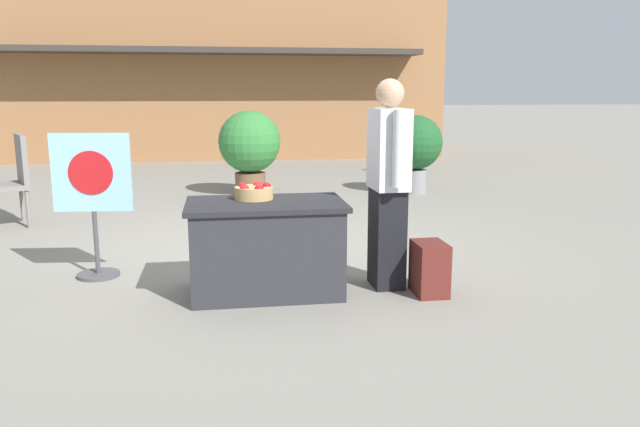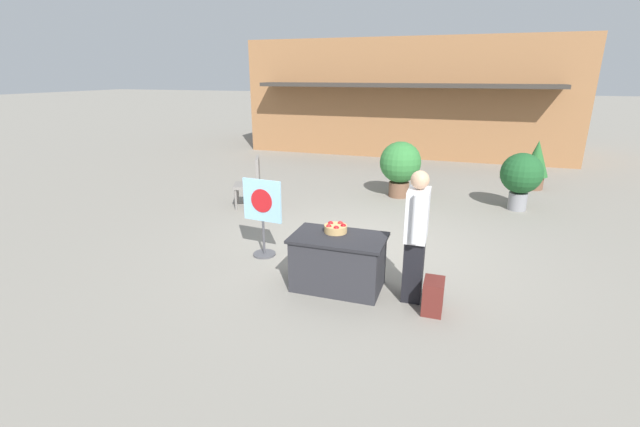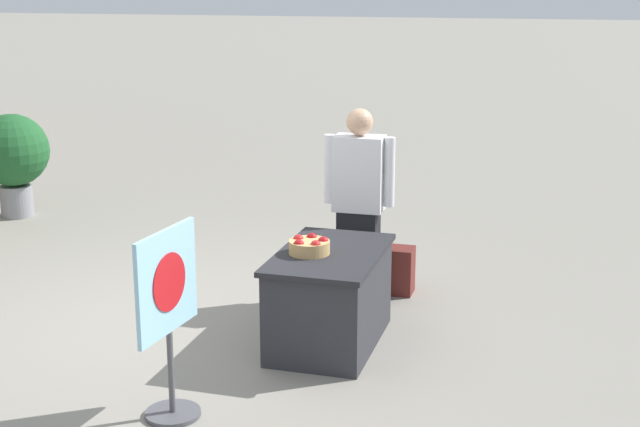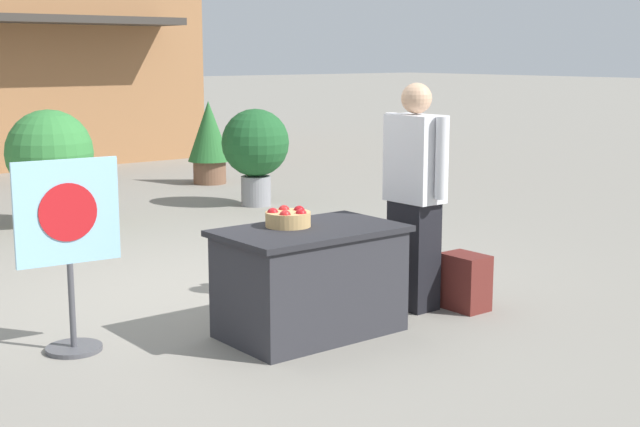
# 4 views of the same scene
# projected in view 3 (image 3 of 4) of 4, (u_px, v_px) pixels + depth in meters

# --- Properties ---
(ground_plane) EXTENTS (120.00, 120.00, 0.00)m
(ground_plane) POSITION_uv_depth(u_px,v_px,m) (164.00, 326.00, 7.21)
(ground_plane) COLOR gray
(display_table) EXTENTS (1.24, 0.76, 0.74)m
(display_table) POSITION_uv_depth(u_px,v_px,m) (330.00, 298.00, 6.79)
(display_table) COLOR #2D2D33
(display_table) RESTS_ON ground_plane
(apple_basket) EXTENTS (0.31, 0.31, 0.13)m
(apple_basket) POSITION_uv_depth(u_px,v_px,m) (309.00, 246.00, 6.64)
(apple_basket) COLOR tan
(apple_basket) RESTS_ON display_table
(person_visitor) EXTENTS (0.27, 0.61, 1.69)m
(person_visitor) POSITION_uv_depth(u_px,v_px,m) (359.00, 205.00, 7.59)
(person_visitor) COLOR black
(person_visitor) RESTS_ON ground_plane
(backpack) EXTENTS (0.24, 0.34, 0.42)m
(backpack) POSITION_uv_depth(u_px,v_px,m) (394.00, 270.00, 7.95)
(backpack) COLOR maroon
(backpack) RESTS_ON ground_plane
(poster_board) EXTENTS (0.66, 0.36, 1.24)m
(poster_board) POSITION_uv_depth(u_px,v_px,m) (168.00, 314.00, 5.56)
(poster_board) COLOR #4C4C51
(poster_board) RESTS_ON ground_plane
(potted_plant_near_left) EXTENTS (0.85, 0.85, 1.22)m
(potted_plant_near_left) POSITION_uv_depth(u_px,v_px,m) (13.00, 154.00, 10.38)
(potted_plant_near_left) COLOR gray
(potted_plant_near_left) RESTS_ON ground_plane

